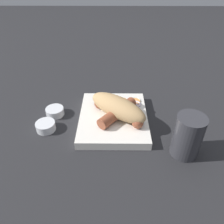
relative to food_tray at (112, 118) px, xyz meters
name	(u,v)px	position (x,y,z in m)	size (l,w,h in m)	color
ground_plane	(112,121)	(0.00, 0.00, -0.01)	(3.00, 3.00, 0.00)	#232326
food_tray	(112,118)	(0.00, 0.00, 0.00)	(0.22, 0.19, 0.02)	silver
bread_roll	(116,108)	(0.00, 0.01, 0.04)	(0.16, 0.18, 0.05)	tan
sausage	(116,113)	(0.01, 0.01, 0.03)	(0.12, 0.13, 0.03)	brown
pickled_veggies	(131,103)	(-0.06, 0.06, 0.01)	(0.06, 0.07, 0.01)	#F99E4C
condiment_cup_near	(54,112)	(-0.03, -0.17, 0.00)	(0.05, 0.05, 0.02)	silver
condiment_cup_far	(44,127)	(0.04, -0.18, 0.00)	(0.05, 0.05, 0.02)	silver
drink_glass	(186,136)	(0.12, 0.17, 0.04)	(0.07, 0.07, 0.11)	#333338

